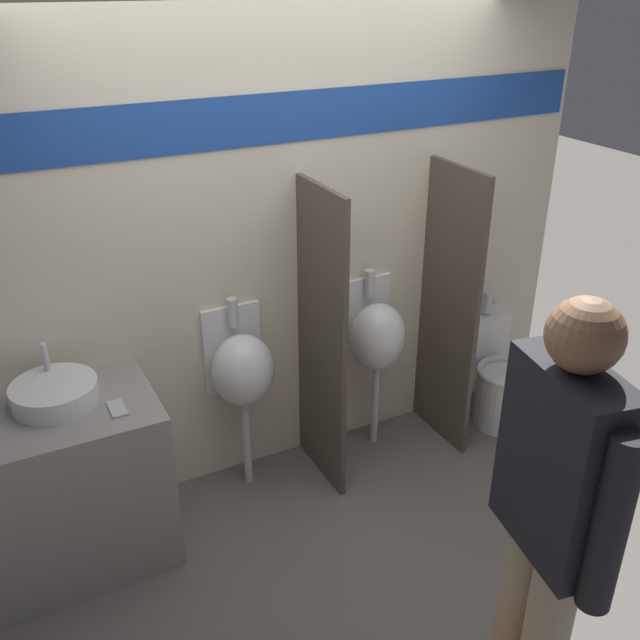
{
  "coord_description": "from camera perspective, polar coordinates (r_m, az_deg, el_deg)",
  "views": [
    {
      "loc": [
        -1.45,
        -2.65,
        2.62
      ],
      "look_at": [
        0.0,
        0.17,
        1.05
      ],
      "focal_mm": 40.0,
      "sensor_mm": 36.0,
      "label": 1
    }
  ],
  "objects": [
    {
      "name": "urinal_near_counter",
      "position": [
        3.78,
        -6.25,
        -3.96
      ],
      "size": [
        0.34,
        0.31,
        1.09
      ],
      "color": "silver",
      "rests_on": "ground_plane"
    },
    {
      "name": "divider_mid",
      "position": [
        4.19,
        10.25,
        0.78
      ],
      "size": [
        0.03,
        0.52,
        1.69
      ],
      "color": "#4C4238",
      "rests_on": "ground_plane"
    },
    {
      "name": "sink_counter",
      "position": [
        3.65,
        -19.91,
        -12.53
      ],
      "size": [
        0.94,
        0.62,
        0.85
      ],
      "color": "gray",
      "rests_on": "ground_plane"
    },
    {
      "name": "person_in_vest",
      "position": [
        2.58,
        18.02,
        -14.69
      ],
      "size": [
        0.28,
        0.61,
        1.78
      ],
      "rotation": [
        0.0,
        0.0,
        1.38
      ],
      "color": "gray",
      "rests_on": "ground_plane"
    },
    {
      "name": "display_wall",
      "position": [
        3.78,
        -3.01,
        6.81
      ],
      "size": [
        3.68,
        0.07,
        2.7
      ],
      "color": "beige",
      "rests_on": "ground_plane"
    },
    {
      "name": "cell_phone",
      "position": [
        3.33,
        -15.91,
        -6.83
      ],
      "size": [
        0.07,
        0.14,
        0.01
      ],
      "color": "#B7B7BC",
      "rests_on": "sink_counter"
    },
    {
      "name": "ground_plane",
      "position": [
        4.0,
        1.15,
        -14.59
      ],
      "size": [
        16.0,
        16.0,
        0.0
      ],
      "primitive_type": "plane",
      "color": "#5B5651"
    },
    {
      "name": "divider_near_counter",
      "position": [
        3.78,
        0.13,
        -1.69
      ],
      "size": [
        0.03,
        0.52,
        1.69
      ],
      "color": "#4C4238",
      "rests_on": "ground_plane"
    },
    {
      "name": "urinal_far",
      "position": [
        4.11,
        4.54,
        -1.29
      ],
      "size": [
        0.34,
        0.31,
        1.09
      ],
      "color": "silver",
      "rests_on": "ground_plane"
    },
    {
      "name": "toilet",
      "position": [
        4.66,
        14.08,
        -4.69
      ],
      "size": [
        0.38,
        0.54,
        0.81
      ],
      "color": "silver",
      "rests_on": "ground_plane"
    },
    {
      "name": "sink_basin",
      "position": [
        3.44,
        -20.47,
        -5.5
      ],
      "size": [
        0.38,
        0.38,
        0.24
      ],
      "color": "silver",
      "rests_on": "sink_counter"
    }
  ]
}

